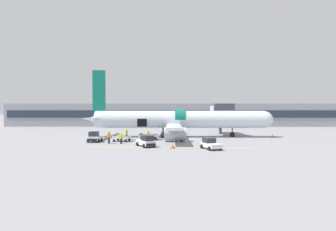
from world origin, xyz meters
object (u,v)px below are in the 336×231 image
(ground_crew_helper, at_px, (121,138))
(baggage_tug_rear, at_px, (211,144))
(baggage_tug_lead, at_px, (94,138))
(baggage_cart_loading, at_px, (122,138))
(ground_crew_supervisor, at_px, (126,134))
(ground_crew_loader_a, at_px, (148,137))
(baggage_tug_mid, at_px, (146,142))
(baggage_cart_queued, at_px, (149,137))
(airplane, at_px, (177,120))
(ground_crew_driver, at_px, (149,136))
(ground_crew_loader_b, at_px, (109,137))

(ground_crew_helper, bearing_deg, baggage_tug_rear, -22.63)
(baggage_tug_lead, relative_size, baggage_cart_loading, 0.70)
(baggage_tug_lead, height_order, ground_crew_supervisor, ground_crew_supervisor)
(baggage_tug_lead, distance_m, baggage_cart_loading, 4.15)
(ground_crew_loader_a, bearing_deg, baggage_tug_lead, 171.91)
(baggage_tug_lead, height_order, baggage_tug_rear, baggage_tug_lead)
(baggage_tug_mid, relative_size, baggage_cart_queued, 0.81)
(airplane, bearing_deg, baggage_tug_mid, -109.17)
(baggage_tug_lead, height_order, ground_crew_loader_a, ground_crew_loader_a)
(baggage_cart_loading, bearing_deg, baggage_tug_mid, -53.64)
(baggage_tug_rear, bearing_deg, ground_crew_supervisor, 139.62)
(baggage_cart_queued, bearing_deg, airplane, 45.92)
(airplane, height_order, ground_crew_loader_a, airplane)
(baggage_tug_rear, relative_size, baggage_cart_loading, 0.93)
(ground_crew_driver, bearing_deg, baggage_tug_lead, 179.22)
(baggage_cart_queued, relative_size, ground_crew_loader_a, 2.59)
(baggage_cart_loading, xyz_separation_m, baggage_cart_queued, (4.11, 2.02, 0.03))
(baggage_tug_lead, bearing_deg, baggage_tug_rear, -23.04)
(baggage_tug_lead, bearing_deg, ground_crew_driver, -0.78)
(airplane, bearing_deg, ground_crew_loader_b, -136.88)
(baggage_tug_mid, relative_size, ground_crew_driver, 1.98)
(baggage_cart_queued, bearing_deg, baggage_tug_lead, -160.04)
(ground_crew_helper, bearing_deg, baggage_cart_queued, 53.61)
(baggage_tug_mid, distance_m, baggage_cart_loading, 7.39)
(baggage_tug_mid, xyz_separation_m, ground_crew_helper, (-3.93, 3.00, 0.16))
(airplane, relative_size, ground_crew_helper, 21.37)
(baggage_cart_loading, distance_m, ground_crew_loader_a, 4.76)
(baggage_tug_mid, distance_m, ground_crew_loader_a, 3.84)
(baggage_cart_loading, relative_size, baggage_cart_queued, 0.86)
(airplane, bearing_deg, ground_crew_driver, -119.79)
(baggage_tug_mid, height_order, ground_crew_supervisor, ground_crew_supervisor)
(ground_crew_driver, bearing_deg, baggage_tug_mid, -88.95)
(baggage_cart_loading, relative_size, ground_crew_driver, 2.08)
(baggage_tug_mid, height_order, baggage_cart_loading, baggage_tug_mid)
(baggage_tug_rear, relative_size, ground_crew_helper, 2.15)
(baggage_tug_mid, relative_size, ground_crew_loader_a, 2.11)
(baggage_tug_rear, bearing_deg, baggage_cart_queued, 130.38)
(baggage_tug_mid, bearing_deg, baggage_tug_lead, 149.24)
(baggage_cart_queued, bearing_deg, ground_crew_driver, -86.64)
(airplane, xyz_separation_m, ground_crew_supervisor, (-8.55, -4.45, -2.19))
(ground_crew_loader_b, bearing_deg, baggage_tug_mid, -29.39)
(ground_crew_supervisor, relative_size, ground_crew_helper, 1.09)
(baggage_tug_lead, xyz_separation_m, ground_crew_loader_b, (2.63, -1.75, 0.28))
(ground_crew_loader_a, height_order, ground_crew_supervisor, ground_crew_supervisor)
(baggage_tug_rear, distance_m, baggage_cart_queued, 13.21)
(baggage_cart_loading, xyz_separation_m, ground_crew_loader_a, (4.25, -2.11, 0.38))
(ground_crew_loader_a, height_order, ground_crew_driver, ground_crew_driver)
(baggage_tug_lead, bearing_deg, airplane, 31.37)
(ground_crew_driver, bearing_deg, baggage_cart_queued, 93.36)
(ground_crew_loader_a, relative_size, ground_crew_driver, 0.94)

